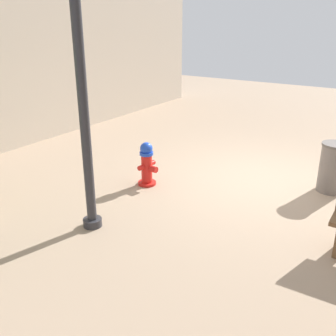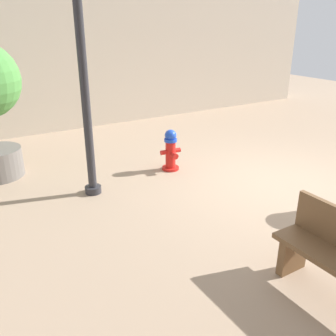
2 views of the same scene
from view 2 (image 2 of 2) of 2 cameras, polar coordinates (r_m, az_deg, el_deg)
The scene contains 3 objects.
ground_plane at distance 6.90m, azimuth 17.69°, elevation -2.73°, with size 23.40×23.40×0.00m, color tan.
fire_hydrant at distance 7.17m, azimuth 0.42°, elevation 2.83°, with size 0.40×0.43×0.82m.
street_lamp at distance 5.85m, azimuth -13.58°, elevation 19.07°, with size 0.36×0.36×4.08m.
Camera 2 is at (-4.03, 4.87, 2.77)m, focal length 38.90 mm.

